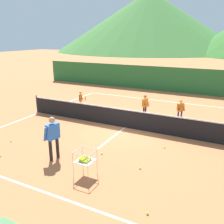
{
  "coord_description": "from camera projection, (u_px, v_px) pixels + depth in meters",
  "views": [
    {
      "loc": [
        4.63,
        -10.6,
        4.4
      ],
      "look_at": [
        -0.62,
        -0.23,
        0.8
      ],
      "focal_mm": 39.04,
      "sensor_mm": 36.0,
      "label": 1
    }
  ],
  "objects": [
    {
      "name": "ground_plane",
      "position": [
        125.0,
        127.0,
        12.33
      ],
      "size": [
        120.0,
        120.0,
        0.0
      ],
      "primitive_type": "plane",
      "color": "#C67042"
    },
    {
      "name": "line_baseline_near",
      "position": [
        43.0,
        192.0,
        7.22
      ],
      "size": [
        11.27,
        0.08,
        0.01
      ],
      "primitive_type": "cube",
      "color": "white",
      "rests_on": "ground"
    },
    {
      "name": "line_baseline_far",
      "position": [
        159.0,
        100.0,
        17.55
      ],
      "size": [
        11.27,
        0.08,
        0.01
      ],
      "primitive_type": "cube",
      "color": "white",
      "rests_on": "ground"
    },
    {
      "name": "line_sideline_west",
      "position": [
        40.0,
        113.0,
        14.76
      ],
      "size": [
        0.08,
        12.12,
        0.01
      ],
      "primitive_type": "cube",
      "color": "white",
      "rests_on": "ground"
    },
    {
      "name": "line_service_center",
      "position": [
        125.0,
        127.0,
        12.33
      ],
      "size": [
        0.08,
        5.49,
        0.01
      ],
      "primitive_type": "cube",
      "color": "white",
      "rests_on": "ground"
    },
    {
      "name": "tennis_net",
      "position": [
        125.0,
        118.0,
        12.18
      ],
      "size": [
        11.71,
        0.08,
        1.05
      ],
      "color": "#333338",
      "rests_on": "ground"
    },
    {
      "name": "instructor",
      "position": [
        53.0,
        134.0,
        8.88
      ],
      "size": [
        0.44,
        0.81,
        1.66
      ],
      "color": "black",
      "rests_on": "ground"
    },
    {
      "name": "student_0",
      "position": [
        81.0,
        99.0,
        15.11
      ],
      "size": [
        0.59,
        0.49,
        1.2
      ],
      "color": "silver",
      "rests_on": "ground"
    },
    {
      "name": "student_1",
      "position": [
        145.0,
        104.0,
        13.65
      ],
      "size": [
        0.41,
        0.66,
        1.32
      ],
      "color": "black",
      "rests_on": "ground"
    },
    {
      "name": "student_2",
      "position": [
        180.0,
        109.0,
        12.98
      ],
      "size": [
        0.42,
        0.68,
        1.22
      ],
      "color": "navy",
      "rests_on": "ground"
    },
    {
      "name": "ball_cart",
      "position": [
        85.0,
        160.0,
        7.88
      ],
      "size": [
        0.58,
        0.58,
        0.9
      ],
      "color": "#B7B7BC",
      "rests_on": "ground"
    },
    {
      "name": "tennis_ball_0",
      "position": [
        140.0,
        168.0,
        8.45
      ],
      "size": [
        0.07,
        0.07,
        0.07
      ],
      "primitive_type": "sphere",
      "color": "yellow",
      "rests_on": "ground"
    },
    {
      "name": "tennis_ball_1",
      "position": [
        11.0,
        141.0,
        10.64
      ],
      "size": [
        0.07,
        0.07,
        0.07
      ],
      "primitive_type": "sphere",
      "color": "yellow",
      "rests_on": "ground"
    },
    {
      "name": "tennis_ball_2",
      "position": [
        147.0,
        213.0,
        6.28
      ],
      "size": [
        0.07,
        0.07,
        0.07
      ],
      "primitive_type": "sphere",
      "color": "yellow",
      "rests_on": "ground"
    },
    {
      "name": "tennis_ball_3",
      "position": [
        164.0,
        147.0,
        10.04
      ],
      "size": [
        0.07,
        0.07,
        0.07
      ],
      "primitive_type": "sphere",
      "color": "yellow",
      "rests_on": "ground"
    },
    {
      "name": "tennis_ball_4",
      "position": [
        1.0,
        156.0,
        9.33
      ],
      "size": [
        0.07,
        0.07,
        0.07
      ],
      "primitive_type": "sphere",
      "color": "yellow",
      "rests_on": "ground"
    },
    {
      "name": "tennis_ball_5",
      "position": [
        102.0,
        154.0,
        9.51
      ],
      "size": [
        0.07,
        0.07,
        0.07
      ],
      "primitive_type": "sphere",
      "color": "yellow",
      "rests_on": "ground"
    },
    {
      "name": "windscreen_fence",
      "position": [
        172.0,
        80.0,
        20.09
      ],
      "size": [
        24.8,
        0.08,
        2.04
      ],
      "primitive_type": "cube",
      "color": "#286B33",
      "rests_on": "ground"
    },
    {
      "name": "hill_1",
      "position": [
        149.0,
        21.0,
        77.29
      ],
      "size": [
        58.17,
        58.17,
        18.19
      ],
      "primitive_type": "cone",
      "color": "#427A38",
      "rests_on": "ground"
    }
  ]
}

